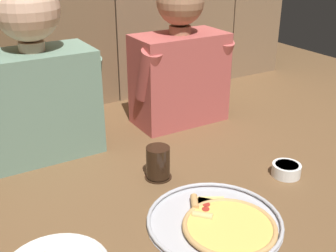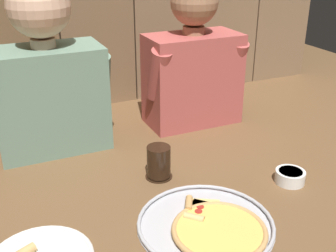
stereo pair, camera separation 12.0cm
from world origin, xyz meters
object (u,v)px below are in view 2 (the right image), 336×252
Objects in this scene: dipping_bowl at (290,176)px; diner_right at (193,58)px; drinking_glass at (159,162)px; pizza_tray at (210,226)px; diner_left at (46,69)px.

diner_right is (-0.06, 0.53, 0.24)m from dipping_bowl.
pizza_tray is at bearing -86.36° from drinking_glass.
diner_left is at bearing 179.89° from diner_right.
drinking_glass is at bearing -130.33° from diner_right.
diner_left is at bearing 126.15° from drinking_glass.
diner_right is at bearing 66.62° from pizza_tray.
pizza_tray is at bearing -163.76° from dipping_bowl.
diner_left is (-0.25, 0.34, 0.23)m from drinking_glass.
dipping_bowl is 0.59m from diner_right.
diner_right reaches higher than drinking_glass.
pizza_tray is at bearing -113.38° from diner_right.
drinking_glass reaches higher than dipping_bowl.
pizza_tray is 0.29m from drinking_glass.
pizza_tray is 3.96× the size of dipping_bowl.
pizza_tray is 0.74m from diner_left.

